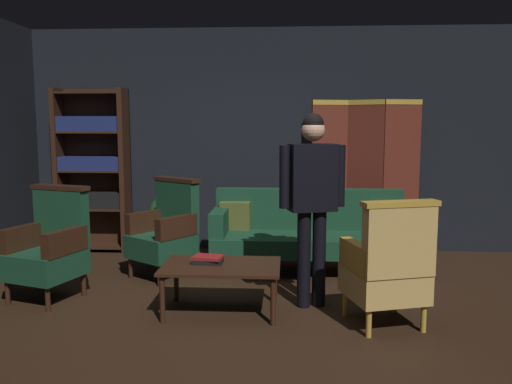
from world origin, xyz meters
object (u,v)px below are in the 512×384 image
coffee_table (221,270)px  standing_figure (312,192)px  armchair_gilt_accent (388,267)px  potted_plant (167,221)px  armchair_wing_left (50,246)px  book_black_cloth (208,261)px  bookshelf (93,168)px  armchair_wing_right (166,231)px  book_red_leather (208,257)px  velvet_couch (309,230)px  folding_screen (365,176)px

coffee_table → standing_figure: size_ratio=0.59×
coffee_table → armchair_gilt_accent: bearing=-10.2°
potted_plant → armchair_wing_left: bearing=-113.1°
book_black_cloth → bookshelf: bearing=130.2°
armchair_gilt_accent → armchair_wing_left: (-2.98, 0.52, 0.00)m
coffee_table → armchair_wing_right: armchair_wing_right is taller
potted_plant → book_black_cloth: 2.05m
armchair_wing_right → book_black_cloth: armchair_wing_right is taller
potted_plant → book_red_leather: bearing=-67.1°
armchair_wing_left → book_red_leather: 1.52m
armchair_gilt_accent → potted_plant: size_ratio=1.38×
armchair_wing_right → book_black_cloth: (0.60, -1.02, -0.05)m
book_red_leather → potted_plant: bearing=112.9°
velvet_couch → book_black_cloth: 1.65m
armchair_wing_right → standing_figure: 1.80m
book_black_cloth → standing_figure: bearing=10.7°
potted_plant → book_red_leather: potted_plant is taller
bookshelf → armchair_wing_left: bearing=-81.6°
armchair_wing_right → book_red_leather: (0.60, -1.02, -0.02)m
folding_screen → armchair_wing_left: size_ratio=1.83×
coffee_table → armchair_gilt_accent: size_ratio=0.96×
book_red_leather → armchair_gilt_accent: bearing=-10.9°
folding_screen → armchair_wing_right: 2.51m
folding_screen → standing_figure: (-0.72, -1.91, 0.04)m
velvet_couch → coffee_table: (-0.80, -1.41, -0.08)m
bookshelf → armchair_gilt_accent: 4.08m
velvet_couch → armchair_wing_left: armchair_wing_left is taller
bookshelf → coffee_table: bookshelf is taller
velvet_couch → bookshelf: bearing=164.6°
armchair_wing_left → standing_figure: 2.46m
armchair_gilt_accent → potted_plant: (-2.27, 2.18, -0.06)m
folding_screen → armchair_wing_right: bearing=-154.5°
velvet_couch → potted_plant: 1.80m
potted_plant → velvet_couch: bearing=-17.1°
folding_screen → armchair_gilt_accent: bearing=-93.4°
bookshelf → standing_figure: 3.30m
potted_plant → book_red_leather: 2.05m
velvet_couch → armchair_wing_left: size_ratio=2.04×
bookshelf → book_black_cloth: 2.83m
armchair_gilt_accent → armchair_wing_left: 3.03m
folding_screen → armchair_wing_left: 3.66m
armchair_gilt_accent → standing_figure: standing_figure is taller
armchair_gilt_accent → potted_plant: armchair_gilt_accent is taller
folding_screen → bookshelf: (-3.40, 0.02, 0.08)m
velvet_couch → armchair_wing_right: bearing=-167.4°
armchair_gilt_accent → folding_screen: bearing=86.6°
folding_screen → book_red_leather: folding_screen is taller
standing_figure → coffee_table: bearing=-164.7°
bookshelf → potted_plant: (0.98, -0.22, -0.63)m
standing_figure → book_black_cloth: (-0.89, -0.17, -0.59)m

